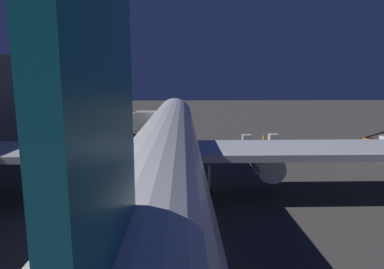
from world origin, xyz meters
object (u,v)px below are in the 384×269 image
Objects in this scene: baggage_container_mid_row at (274,138)px; traffic_cone_nose_port at (187,142)px; airliner_at_gate at (168,146)px; traffic_cone_nose_starboard at (164,142)px; belt_loader at (373,141)px; baggage_container_spare at (247,138)px; ground_crew_near_nose_gear at (263,139)px; apron_floodlight_mast at (41,83)px; jet_bridge at (104,122)px.

baggage_container_mid_row reaches higher than traffic_cone_nose_port.
traffic_cone_nose_starboard is at bearing -85.96° from airliner_at_gate.
airliner_at_gate reaches higher than traffic_cone_nose_starboard.
baggage_container_spare is (23.39, -4.16, -0.12)m from belt_loader.
baggage_container_mid_row is at bearing -145.98° from ground_crew_near_nose_gear.
traffic_cone_nose_port is at bearing 4.02° from baggage_container_mid_row.
apron_floodlight_mast is 37.20× the size of traffic_cone_nose_port.
jet_bridge is at bearing 24.62° from baggage_container_mid_row.
airliner_at_gate is at bearing 85.96° from traffic_cone_nose_port.
traffic_cone_nose_starboard is at bearing -3.51° from belt_loader.
traffic_cone_nose_port is 4.40m from traffic_cone_nose_starboard.
jet_bridge reaches higher than belt_loader.
baggage_container_spare reaches higher than traffic_cone_nose_port.
airliner_at_gate is 119.00× the size of traffic_cone_nose_starboard.
apron_floodlight_mast is 11.68× the size of ground_crew_near_nose_gear.
jet_bridge is 18.89m from traffic_cone_nose_port.
baggage_container_spare reaches higher than traffic_cone_nose_starboard.
traffic_cone_nose_starboard is at bearing 3.22° from baggage_container_mid_row.
apron_floodlight_mast is at bearing -2.94° from belt_loader.
jet_bridge is 2.56× the size of belt_loader.
traffic_cone_nose_starboard is (-23.30, 0.80, -11.43)m from apron_floodlight_mast.
jet_bridge is 49.74m from belt_loader.
apron_floodlight_mast is 41.43m from baggage_container_spare.
ground_crew_near_nose_gear is (2.45, 1.65, 0.15)m from baggage_container_mid_row.
jet_bridge is 35.28× the size of traffic_cone_nose_starboard.
apron_floodlight_mast is at bearing 0.55° from baggage_container_mid_row.
jet_bridge is 20.88m from apron_floodlight_mast.
ground_crew_near_nose_gear is 3.18× the size of traffic_cone_nose_starboard.
apron_floodlight_mast reaches higher than airliner_at_gate.
baggage_container_mid_row is at bearing 174.97° from baggage_container_spare.
traffic_cone_nose_starboard is (4.40, 0.00, 0.00)m from traffic_cone_nose_port.
belt_loader is at bearing -142.84° from airliner_at_gate.
ground_crew_near_nose_gear is 15.11m from traffic_cone_nose_port.
belt_loader is (-37.82, -28.67, -5.08)m from airliner_at_gate.
baggage_container_spare is 3.56m from ground_crew_near_nose_gear.
airliner_at_gate is 37.38× the size of ground_crew_near_nose_gear.
apron_floodlight_mast is at bearing 1.29° from baggage_container_spare.
jet_bridge reaches higher than ground_crew_near_nose_gear.
ground_crew_near_nose_gear is at bearing -119.38° from airliner_at_gate.
baggage_container_mid_row is 2.96m from ground_crew_near_nose_gear.
jet_bridge is at bearing -60.18° from airliner_at_gate.
baggage_container_spare is at bearing -10.08° from belt_loader.
jet_bridge is 0.95× the size of apron_floodlight_mast.
baggage_container_spare is at bearing -172.09° from traffic_cone_nose_port.
traffic_cone_nose_port is at bearing -3.94° from belt_loader.
apron_floodlight_mast is 64.33m from belt_loader.
baggage_container_spare is at bearing -36.65° from ground_crew_near_nose_gear.
jet_bridge reaches higher than traffic_cone_nose_port.
jet_bridge is (10.59, -18.47, 0.11)m from airliner_at_gate.
baggage_container_mid_row is (-45.23, -0.43, -10.90)m from apron_floodlight_mast.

